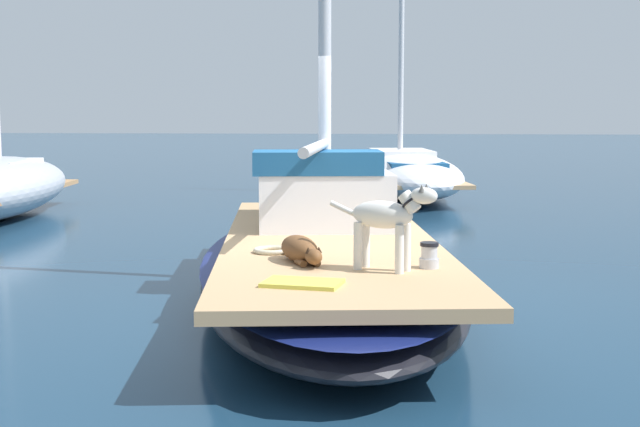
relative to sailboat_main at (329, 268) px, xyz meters
The scene contains 9 objects.
ground_plane 0.34m from the sailboat_main, ahead, with size 120.00×120.00×0.00m, color navy.
sailboat_main is the anchor object (origin of this frame).
cabin_house 1.30m from the sailboat_main, 97.95° to the left, with size 1.67×2.38×0.84m.
dog_brown 1.60m from the sailboat_main, 94.25° to the right, with size 0.49×0.90×0.22m.
dog_white 2.10m from the sailboat_main, 71.85° to the right, with size 0.88×0.47×0.70m.
deck_winch 2.00m from the sailboat_main, 61.10° to the right, with size 0.16×0.16×0.21m.
coiled_rope 1.19m from the sailboat_main, 112.17° to the right, with size 0.32×0.32×0.04m, color beige.
deck_towel 2.53m from the sailboat_main, 89.88° to the right, with size 0.56×0.36×0.03m, color #D8D14C.
moored_boat_far_astern 11.03m from the sailboat_main, 85.78° to the left, with size 3.23×6.90×6.20m.
Camera 1 is at (0.70, -8.90, 1.94)m, focal length 50.48 mm.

